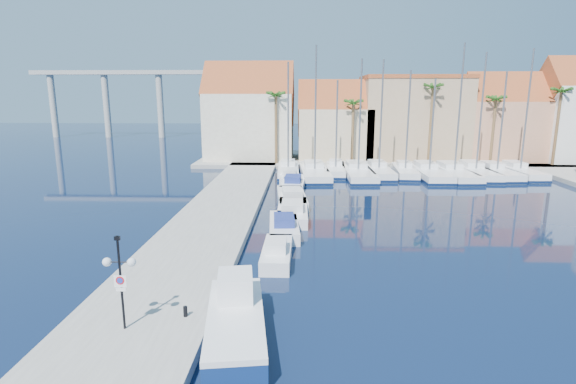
% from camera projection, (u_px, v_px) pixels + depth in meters
% --- Properties ---
extents(ground, '(260.00, 260.00, 0.00)m').
position_uv_depth(ground, '(356.00, 330.00, 18.57)').
color(ground, black).
rests_on(ground, ground).
extents(quay_west, '(6.00, 77.00, 0.50)m').
position_uv_depth(quay_west, '(209.00, 227.00, 32.02)').
color(quay_west, gray).
rests_on(quay_west, ground).
extents(shore_north, '(54.00, 16.00, 0.50)m').
position_uv_depth(shore_north, '(389.00, 159.00, 64.99)').
color(shore_north, gray).
rests_on(shore_north, ground).
extents(lamp_post, '(1.30, 0.36, 3.82)m').
position_uv_depth(lamp_post, '(120.00, 269.00, 17.15)').
color(lamp_post, black).
rests_on(lamp_post, quay_west).
extents(bollard, '(0.18, 0.18, 0.44)m').
position_uv_depth(bollard, '(185.00, 311.00, 18.60)').
color(bollard, black).
rests_on(bollard, quay_west).
extents(fishing_boat, '(3.07, 6.78, 2.29)m').
position_uv_depth(fishing_boat, '(236.00, 320.00, 17.78)').
color(fishing_boat, navy).
rests_on(fishing_boat, ground).
extents(motorboat_west_0, '(1.66, 5.13, 1.40)m').
position_uv_depth(motorboat_west_0, '(277.00, 252.00, 26.12)').
color(motorboat_west_0, white).
rests_on(motorboat_west_0, ground).
extents(motorboat_west_1, '(2.40, 6.26, 1.40)m').
position_uv_depth(motorboat_west_1, '(284.00, 226.00, 31.33)').
color(motorboat_west_1, white).
rests_on(motorboat_west_1, ground).
extents(motorboat_west_2, '(2.40, 7.23, 1.40)m').
position_uv_depth(motorboat_west_2, '(292.00, 211.00, 35.28)').
color(motorboat_west_2, white).
rests_on(motorboat_west_2, ground).
extents(motorboat_west_3, '(3.05, 7.58, 1.40)m').
position_uv_depth(motorboat_west_3, '(292.00, 197.00, 40.05)').
color(motorboat_west_3, white).
rests_on(motorboat_west_3, ground).
extents(motorboat_west_4, '(2.56, 7.09, 1.40)m').
position_uv_depth(motorboat_west_4, '(293.00, 183.00, 46.30)').
color(motorboat_west_4, white).
rests_on(motorboat_west_4, ground).
extents(motorboat_west_5, '(2.45, 6.67, 1.40)m').
position_uv_depth(motorboat_west_5, '(289.00, 176.00, 50.36)').
color(motorboat_west_5, white).
rests_on(motorboat_west_5, ground).
extents(motorboat_west_6, '(2.28, 5.60, 1.40)m').
position_uv_depth(motorboat_west_6, '(290.00, 169.00, 55.29)').
color(motorboat_west_6, white).
rests_on(motorboat_west_6, ground).
extents(sailboat_0, '(2.77, 9.29, 13.08)m').
position_uv_depth(sailboat_0, '(288.00, 169.00, 54.09)').
color(sailboat_0, white).
rests_on(sailboat_0, ground).
extents(sailboat_1, '(3.84, 11.93, 14.78)m').
position_uv_depth(sailboat_1, '(314.00, 171.00, 52.86)').
color(sailboat_1, white).
rests_on(sailboat_1, ground).
extents(sailboat_2, '(2.62, 8.45, 11.08)m').
position_uv_depth(sailboat_2, '(336.00, 169.00, 54.35)').
color(sailboat_2, white).
rests_on(sailboat_2, ground).
extents(sailboat_3, '(3.47, 11.93, 13.32)m').
position_uv_depth(sailboat_3, '(357.00, 172.00, 52.72)').
color(sailboat_3, white).
rests_on(sailboat_3, ground).
extents(sailboat_4, '(2.82, 10.01, 13.33)m').
position_uv_depth(sailboat_4, '(378.00, 170.00, 53.61)').
color(sailboat_4, white).
rests_on(sailboat_4, ground).
extents(sailboat_5, '(2.97, 8.86, 12.12)m').
position_uv_depth(sailboat_5, '(405.00, 171.00, 53.19)').
color(sailboat_5, white).
rests_on(sailboat_5, ground).
extents(sailboat_6, '(3.14, 11.42, 11.20)m').
position_uv_depth(sailboat_6, '(428.00, 172.00, 52.59)').
color(sailboat_6, white).
rests_on(sailboat_6, ground).
extents(sailboat_7, '(3.56, 11.46, 14.95)m').
position_uv_depth(sailboat_7, '(452.00, 172.00, 52.34)').
color(sailboat_7, white).
rests_on(sailboat_7, ground).
extents(sailboat_8, '(2.97, 10.99, 14.04)m').
position_uv_depth(sailboat_8, '(474.00, 171.00, 53.13)').
color(sailboat_8, white).
rests_on(sailboat_8, ground).
extents(sailboat_9, '(3.15, 9.77, 11.94)m').
position_uv_depth(sailboat_9, '(495.00, 172.00, 52.63)').
color(sailboat_9, white).
rests_on(sailboat_9, ground).
extents(sailboat_10, '(2.98, 9.72, 14.46)m').
position_uv_depth(sailboat_10, '(518.00, 171.00, 53.09)').
color(sailboat_10, white).
rests_on(sailboat_10, ground).
extents(building_0, '(12.30, 9.00, 13.50)m').
position_uv_depth(building_0, '(250.00, 115.00, 63.41)').
color(building_0, beige).
rests_on(building_0, shore_north).
extents(building_1, '(10.30, 8.00, 11.00)m').
position_uv_depth(building_1, '(335.00, 124.00, 63.23)').
color(building_1, tan).
rests_on(building_1, shore_north).
extents(building_2, '(14.20, 10.20, 11.50)m').
position_uv_depth(building_2, '(412.00, 117.00, 63.59)').
color(building_2, tan).
rests_on(building_2, shore_north).
extents(building_3, '(10.30, 8.00, 12.00)m').
position_uv_depth(building_3, '(501.00, 121.00, 62.25)').
color(building_3, tan).
rests_on(building_3, shore_north).
extents(building_4, '(8.30, 8.00, 14.00)m').
position_uv_depth(building_4, '(573.00, 113.00, 60.70)').
color(building_4, white).
rests_on(building_4, shore_north).
extents(palm_0, '(2.60, 2.60, 10.15)m').
position_uv_depth(palm_0, '(276.00, 97.00, 57.83)').
color(palm_0, brown).
rests_on(palm_0, shore_north).
extents(palm_1, '(2.60, 2.60, 9.15)m').
position_uv_depth(palm_1, '(353.00, 105.00, 57.66)').
color(palm_1, brown).
rests_on(palm_1, shore_north).
extents(palm_2, '(2.60, 2.60, 11.15)m').
position_uv_depth(palm_2, '(433.00, 90.00, 56.89)').
color(palm_2, brown).
rests_on(palm_2, shore_north).
extents(palm_3, '(2.60, 2.60, 9.65)m').
position_uv_depth(palm_3, '(496.00, 101.00, 56.89)').
color(palm_3, brown).
rests_on(palm_3, shore_north).
extents(palm_4, '(2.60, 2.60, 10.65)m').
position_uv_depth(palm_4, '(561.00, 94.00, 56.39)').
color(palm_4, brown).
rests_on(palm_4, shore_north).
extents(viaduct, '(48.00, 2.20, 14.45)m').
position_uv_depth(viaduct, '(136.00, 90.00, 97.85)').
color(viaduct, '#9E9E99').
rests_on(viaduct, ground).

